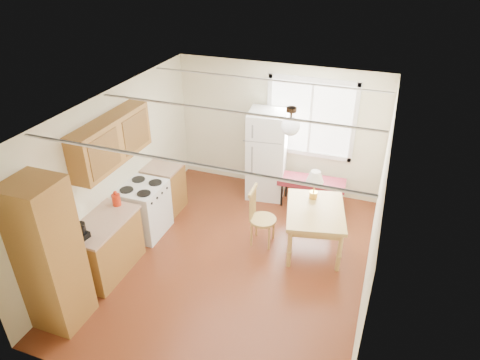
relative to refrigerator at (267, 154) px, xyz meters
The scene contains 11 objects.
room_shell 2.16m from the refrigerator, 87.15° to the right, with size 4.60×5.60×2.62m.
kitchen_run 3.19m from the refrigerator, 120.31° to the right, with size 0.65×3.40×2.20m.
window_unit 1.05m from the refrigerator, 26.66° to the left, with size 1.64×0.05×1.51m.
pendant_light 2.35m from the refrigerator, 64.90° to the right, with size 0.26×0.26×0.40m.
refrigerator is the anchor object (origin of this frame).
bench 1.00m from the refrigerator, ahead, with size 1.25×0.53×0.56m.
dining_table 1.84m from the refrigerator, 48.43° to the right, with size 1.12×1.34×0.74m.
chair 1.58m from the refrigerator, 78.51° to the right, with size 0.44×0.44×1.00m.
table_lamp 1.54m from the refrigerator, 43.36° to the right, with size 0.29×0.29×0.49m.
coffee_maker 3.80m from the refrigerator, 115.15° to the right, with size 0.23×0.28×0.39m.
kettle 3.00m from the refrigerator, 122.80° to the right, with size 0.13×0.13×0.25m.
Camera 1 is at (1.89, -4.89, 4.47)m, focal length 32.00 mm.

